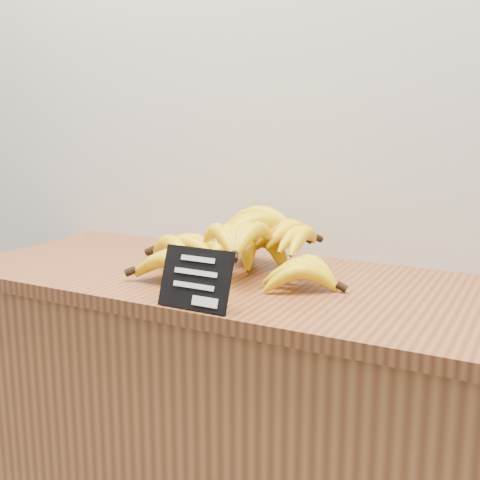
# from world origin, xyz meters

# --- Properties ---
(counter) EXTENTS (1.48, 0.50, 0.90)m
(counter) POSITION_xyz_m (-0.10, 2.75, 0.45)
(counter) COLOR #9F6133
(counter) RESTS_ON ground
(counter_top) EXTENTS (1.33, 0.54, 0.03)m
(counter_top) POSITION_xyz_m (-0.10, 2.75, 0.92)
(counter_top) COLOR brown
(counter_top) RESTS_ON counter
(chalkboard_sign) EXTENTS (0.14, 0.04, 0.11)m
(chalkboard_sign) POSITION_xyz_m (-0.09, 2.51, 0.98)
(chalkboard_sign) COLOR black
(chalkboard_sign) RESTS_ON counter_top
(banana_pile) EXTENTS (0.52, 0.35, 0.13)m
(banana_pile) POSITION_xyz_m (-0.14, 2.77, 0.99)
(banana_pile) COLOR yellow
(banana_pile) RESTS_ON counter_top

